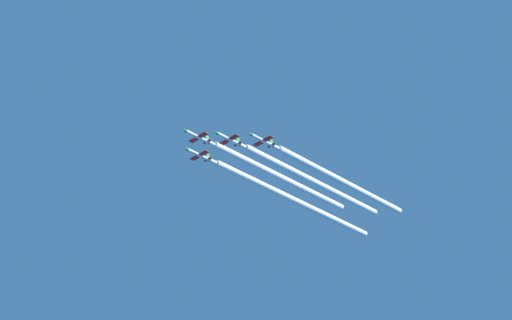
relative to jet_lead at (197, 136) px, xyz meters
name	(u,v)px	position (x,y,z in m)	size (l,w,h in m)	color
jet_lead	(197,136)	(0.00, 0.00, 0.00)	(8.02, 11.69, 2.81)	silver
jet_left_wingman	(228,138)	(-6.97, -7.28, -0.76)	(8.02, 11.69, 2.81)	silver
jet_right_wingman	(198,154)	(7.61, -7.25, -0.60)	(8.02, 11.69, 2.81)	silver
jet_outer_left	(262,140)	(-14.54, -15.29, -1.16)	(8.02, 11.69, 2.81)	silver
smoke_trail_lead	(279,177)	(0.00, -38.43, -0.03)	(2.50, 66.18, 2.50)	white
smoke_trail_left_wingman	(311,181)	(-6.97, -47.51, -0.78)	(2.50, 69.78, 2.50)	white
smoke_trail_right_wingman	(293,200)	(7.61, -53.45, -0.62)	(2.50, 81.74, 2.50)	white
smoke_trail_outer_left	(340,181)	(-14.54, -54.01, -1.19)	(2.50, 66.75, 2.50)	white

